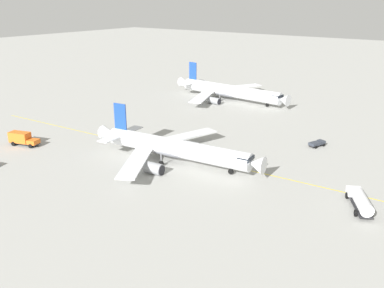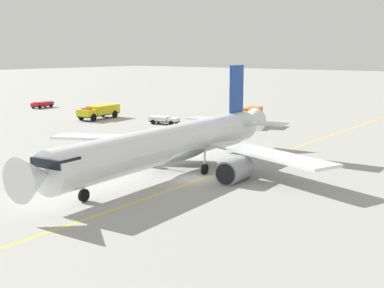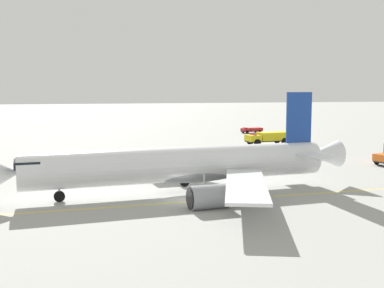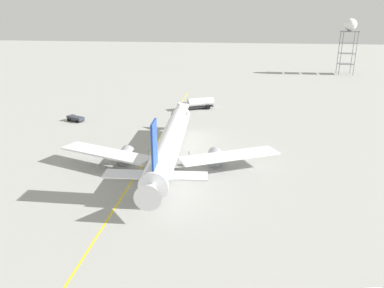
# 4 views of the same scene
# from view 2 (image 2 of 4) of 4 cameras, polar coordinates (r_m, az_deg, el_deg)

# --- Properties ---
(ground_plane) EXTENTS (600.00, 600.00, 0.00)m
(ground_plane) POSITION_cam_2_polar(r_m,az_deg,el_deg) (53.78, 0.15, -3.64)
(ground_plane) COLOR #9E9E99
(airliner_main) EXTENTS (39.32, 34.74, 10.91)m
(airliner_main) POSITION_cam_2_polar(r_m,az_deg,el_deg) (55.69, -2.09, -0.09)
(airliner_main) COLOR white
(airliner_main) RESTS_ON ground_plane
(pushback_tug_truck) EXTENTS (3.40, 5.54, 1.30)m
(pushback_tug_truck) POSITION_cam_2_polar(r_m,az_deg,el_deg) (93.51, -3.02, 2.60)
(pushback_tug_truck) COLOR #232326
(pushback_tug_truck) RESTS_ON ground_plane
(fire_tender_truck) EXTENTS (9.51, 4.27, 2.50)m
(fire_tender_truck) POSITION_cam_2_polar(r_m,az_deg,el_deg) (102.09, -9.77, 3.49)
(fire_tender_truck) COLOR #232326
(fire_tender_truck) RESTS_ON ground_plane
(ops_pickup_truck) EXTENTS (5.76, 3.12, 1.41)m
(ops_pickup_truck) POSITION_cam_2_polar(r_m,az_deg,el_deg) (124.96, -15.56, 4.08)
(ops_pickup_truck) COLOR #232326
(ops_pickup_truck) RESTS_ON ground_plane
(catering_truck_truck) EXTENTS (7.58, 4.32, 3.10)m
(catering_truck_truck) POSITION_cam_2_polar(r_m,az_deg,el_deg) (91.35, 6.32, 2.92)
(catering_truck_truck) COLOR #232326
(catering_truck_truck) RESTS_ON ground_plane
(taxiway_centreline) EXTENTS (120.41, 7.57, 0.01)m
(taxiway_centreline) POSITION_cam_2_polar(r_m,az_deg,el_deg) (54.56, 2.03, -3.45)
(taxiway_centreline) COLOR yellow
(taxiway_centreline) RESTS_ON ground_plane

